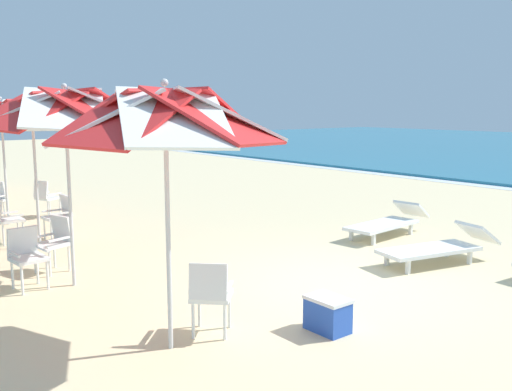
{
  "coord_description": "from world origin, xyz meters",
  "views": [
    {
      "loc": [
        5.23,
        -5.83,
        2.54
      ],
      "look_at": [
        -2.36,
        0.33,
        1.0
      ],
      "focal_mm": 39.63,
      "sensor_mm": 36.0,
      "label": 1
    }
  ],
  "objects_px": {
    "plastic_chair_2": "(27,254)",
    "cooler_box": "(328,314)",
    "plastic_chair_3": "(6,218)",
    "plastic_chair_1": "(55,240)",
    "beach_umbrella_1": "(65,111)",
    "beach_umbrella_3": "(1,115)",
    "beach_umbrella_2": "(32,116)",
    "beach_umbrella_0": "(165,118)",
    "sun_lounger_2": "(388,222)",
    "plastic_chair_5": "(46,196)",
    "sun_lounger_1": "(439,247)",
    "plastic_chair_0": "(210,293)",
    "plastic_chair_4": "(60,214)"
  },
  "relations": [
    {
      "from": "sun_lounger_1",
      "to": "plastic_chair_2",
      "type": "bearing_deg",
      "value": -117.42
    },
    {
      "from": "plastic_chair_2",
      "to": "cooler_box",
      "type": "xyz_separation_m",
      "value": [
        3.74,
        2.17,
        -0.3
      ]
    },
    {
      "from": "plastic_chair_0",
      "to": "cooler_box",
      "type": "bearing_deg",
      "value": 56.48
    },
    {
      "from": "plastic_chair_1",
      "to": "beach_umbrella_3",
      "type": "bearing_deg",
      "value": 173.75
    },
    {
      "from": "beach_umbrella_0",
      "to": "sun_lounger_1",
      "type": "relative_size",
      "value": 1.26
    },
    {
      "from": "plastic_chair_1",
      "to": "plastic_chair_5",
      "type": "relative_size",
      "value": 1.0
    },
    {
      "from": "plastic_chair_1",
      "to": "beach_umbrella_2",
      "type": "relative_size",
      "value": 0.31
    },
    {
      "from": "plastic_chair_0",
      "to": "beach_umbrella_1",
      "type": "distance_m",
      "value": 3.41
    },
    {
      "from": "beach_umbrella_1",
      "to": "cooler_box",
      "type": "height_order",
      "value": "beach_umbrella_1"
    },
    {
      "from": "plastic_chair_3",
      "to": "cooler_box",
      "type": "bearing_deg",
      "value": 13.68
    },
    {
      "from": "plastic_chair_0",
      "to": "plastic_chair_5",
      "type": "bearing_deg",
      "value": 173.37
    },
    {
      "from": "sun_lounger_1",
      "to": "sun_lounger_2",
      "type": "bearing_deg",
      "value": 151.4
    },
    {
      "from": "sun_lounger_2",
      "to": "plastic_chair_5",
      "type": "bearing_deg",
      "value": -143.43
    },
    {
      "from": "plastic_chair_2",
      "to": "plastic_chair_5",
      "type": "xyz_separation_m",
      "value": [
        -5.07,
        1.99,
        0.0
      ]
    },
    {
      "from": "beach_umbrella_1",
      "to": "plastic_chair_2",
      "type": "distance_m",
      "value": 2.08
    },
    {
      "from": "plastic_chair_5",
      "to": "plastic_chair_2",
      "type": "bearing_deg",
      "value": -21.45
    },
    {
      "from": "plastic_chair_3",
      "to": "plastic_chair_1",
      "type": "bearing_deg",
      "value": 1.69
    },
    {
      "from": "plastic_chair_3",
      "to": "sun_lounger_1",
      "type": "distance_m",
      "value": 7.77
    },
    {
      "from": "plastic_chair_2",
      "to": "cooler_box",
      "type": "relative_size",
      "value": 1.73
    },
    {
      "from": "plastic_chair_1",
      "to": "beach_umbrella_3",
      "type": "xyz_separation_m",
      "value": [
        -4.21,
        0.46,
        1.86
      ]
    },
    {
      "from": "plastic_chair_1",
      "to": "beach_umbrella_3",
      "type": "distance_m",
      "value": 4.62
    },
    {
      "from": "beach_umbrella_2",
      "to": "sun_lounger_1",
      "type": "xyz_separation_m",
      "value": [
        5.23,
        4.7,
        -2.1
      ]
    },
    {
      "from": "plastic_chair_2",
      "to": "beach_umbrella_0",
      "type": "bearing_deg",
      "value": 10.04
    },
    {
      "from": "plastic_chair_1",
      "to": "beach_umbrella_3",
      "type": "relative_size",
      "value": 0.31
    },
    {
      "from": "beach_umbrella_1",
      "to": "beach_umbrella_2",
      "type": "relative_size",
      "value": 1.03
    },
    {
      "from": "beach_umbrella_0",
      "to": "sun_lounger_2",
      "type": "xyz_separation_m",
      "value": [
        -1.88,
        6.06,
        -2.15
      ]
    },
    {
      "from": "plastic_chair_1",
      "to": "sun_lounger_2",
      "type": "bearing_deg",
      "value": 73.94
    },
    {
      "from": "plastic_chair_0",
      "to": "plastic_chair_5",
      "type": "relative_size",
      "value": 1.0
    },
    {
      "from": "plastic_chair_1",
      "to": "cooler_box",
      "type": "xyz_separation_m",
      "value": [
        4.33,
        1.56,
        -0.3
      ]
    },
    {
      "from": "plastic_chair_0",
      "to": "sun_lounger_1",
      "type": "bearing_deg",
      "value": 91.1
    },
    {
      "from": "plastic_chair_1",
      "to": "plastic_chair_5",
      "type": "xyz_separation_m",
      "value": [
        -4.48,
        1.39,
        0.0
      ]
    },
    {
      "from": "cooler_box",
      "to": "plastic_chair_0",
      "type": "bearing_deg",
      "value": -123.52
    },
    {
      "from": "sun_lounger_2",
      "to": "cooler_box",
      "type": "xyz_separation_m",
      "value": [
        2.61,
        -4.43,
        -0.08
      ]
    },
    {
      "from": "plastic_chair_4",
      "to": "cooler_box",
      "type": "distance_m",
      "value": 6.43
    },
    {
      "from": "plastic_chair_3",
      "to": "sun_lounger_1",
      "type": "xyz_separation_m",
      "value": [
        5.87,
        5.09,
        -0.22
      ]
    },
    {
      "from": "beach_umbrella_1",
      "to": "sun_lounger_2",
      "type": "xyz_separation_m",
      "value": [
        0.85,
        6.05,
        -2.21
      ]
    },
    {
      "from": "plastic_chair_1",
      "to": "beach_umbrella_0",
      "type": "bearing_deg",
      "value": -1.14
    },
    {
      "from": "cooler_box",
      "to": "plastic_chair_2",
      "type": "bearing_deg",
      "value": -149.94
    },
    {
      "from": "plastic_chair_1",
      "to": "plastic_chair_4",
      "type": "bearing_deg",
      "value": 158.05
    },
    {
      "from": "plastic_chair_2",
      "to": "beach_umbrella_3",
      "type": "distance_m",
      "value": 5.26
    },
    {
      "from": "beach_umbrella_1",
      "to": "plastic_chair_3",
      "type": "bearing_deg",
      "value": -179.77
    },
    {
      "from": "sun_lounger_1",
      "to": "beach_umbrella_3",
      "type": "bearing_deg",
      "value": -149.44
    },
    {
      "from": "plastic_chair_3",
      "to": "plastic_chair_2",
      "type": "bearing_deg",
      "value": -10.28
    },
    {
      "from": "cooler_box",
      "to": "plastic_chair_4",
      "type": "bearing_deg",
      "value": -173.46
    },
    {
      "from": "beach_umbrella_0",
      "to": "beach_umbrella_2",
      "type": "relative_size",
      "value": 1.02
    },
    {
      "from": "sun_lounger_1",
      "to": "cooler_box",
      "type": "bearing_deg",
      "value": -76.61
    },
    {
      "from": "beach_umbrella_1",
      "to": "cooler_box",
      "type": "distance_m",
      "value": 4.45
    },
    {
      "from": "plastic_chair_5",
      "to": "sun_lounger_1",
      "type": "height_order",
      "value": "plastic_chair_5"
    },
    {
      "from": "cooler_box",
      "to": "beach_umbrella_1",
      "type": "bearing_deg",
      "value": -154.96
    },
    {
      "from": "plastic_chair_0",
      "to": "cooler_box",
      "type": "relative_size",
      "value": 1.73
    }
  ]
}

